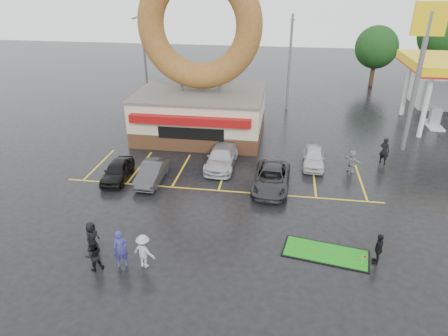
# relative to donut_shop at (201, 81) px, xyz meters

# --- Properties ---
(ground) EXTENTS (120.00, 120.00, 0.00)m
(ground) POSITION_rel_donut_shop_xyz_m (3.00, -12.97, -4.46)
(ground) COLOR black
(ground) RESTS_ON ground
(donut_shop) EXTENTS (10.20, 8.70, 13.50)m
(donut_shop) POSITION_rel_donut_shop_xyz_m (0.00, 0.00, 0.00)
(donut_shop) COLOR #472B19
(donut_shop) RESTS_ON ground
(shell_sign) EXTENTS (2.20, 0.36, 10.60)m
(shell_sign) POSITION_rel_donut_shop_xyz_m (16.00, -0.97, 2.91)
(shell_sign) COLOR slate
(shell_sign) RESTS_ON ground
(streetlight_left) EXTENTS (0.40, 2.21, 9.00)m
(streetlight_left) POSITION_rel_donut_shop_xyz_m (-7.00, 6.95, 0.32)
(streetlight_left) COLOR slate
(streetlight_left) RESTS_ON ground
(streetlight_mid) EXTENTS (0.40, 2.21, 9.00)m
(streetlight_mid) POSITION_rel_donut_shop_xyz_m (7.00, 7.95, 0.32)
(streetlight_mid) COLOR slate
(streetlight_mid) RESTS_ON ground
(streetlight_right) EXTENTS (0.40, 2.21, 9.00)m
(streetlight_right) POSITION_rel_donut_shop_xyz_m (19.00, 8.95, 0.32)
(streetlight_right) COLOR slate
(streetlight_right) RESTS_ON ground
(tree_far_c) EXTENTS (6.30, 6.30, 9.00)m
(tree_far_c) POSITION_rel_donut_shop_xyz_m (25.00, 21.03, 1.37)
(tree_far_c) COLOR #332114
(tree_far_c) RESTS_ON ground
(tree_far_d) EXTENTS (4.90, 4.90, 7.00)m
(tree_far_d) POSITION_rel_donut_shop_xyz_m (17.00, 19.03, 0.07)
(tree_far_d) COLOR #332114
(tree_far_d) RESTS_ON ground
(car_black) EXTENTS (1.70, 3.76, 1.25)m
(car_black) POSITION_rel_donut_shop_xyz_m (-3.77, -9.03, -3.84)
(car_black) COLOR black
(car_black) RESTS_ON ground
(car_dgrey) EXTENTS (1.40, 3.88, 1.27)m
(car_dgrey) POSITION_rel_donut_shop_xyz_m (-1.44, -8.97, -3.83)
(car_dgrey) COLOR #323134
(car_dgrey) RESTS_ON ground
(car_silver) EXTENTS (1.98, 4.72, 1.36)m
(car_silver) POSITION_rel_donut_shop_xyz_m (2.66, -6.03, -3.78)
(car_silver) COLOR #B1B1B6
(car_silver) RESTS_ON ground
(car_grey) EXTENTS (2.40, 4.85, 1.32)m
(car_grey) POSITION_rel_donut_shop_xyz_m (6.22, -8.71, -3.80)
(car_grey) COLOR #2C2C2E
(car_grey) RESTS_ON ground
(car_white) EXTENTS (1.64, 3.72, 1.25)m
(car_white) POSITION_rel_donut_shop_xyz_m (9.01, -4.97, -3.84)
(car_white) COLOR silver
(car_white) RESTS_ON ground
(person_blue) EXTENTS (0.79, 0.66, 1.83)m
(person_blue) POSITION_rel_donut_shop_xyz_m (-0.23, -17.25, -3.55)
(person_blue) COLOR navy
(person_blue) RESTS_ON ground
(person_blackjkt) EXTENTS (0.95, 0.91, 1.55)m
(person_blackjkt) POSITION_rel_donut_shop_xyz_m (-1.34, -17.71, -3.69)
(person_blackjkt) COLOR black
(person_blackjkt) RESTS_ON ground
(person_hoodie) EXTENTS (1.22, 0.90, 1.69)m
(person_hoodie) POSITION_rel_donut_shop_xyz_m (0.83, -17.17, -3.62)
(person_hoodie) COLOR #9B9A9D
(person_hoodie) RESTS_ON ground
(person_bystander) EXTENTS (0.62, 0.85, 1.61)m
(person_bystander) POSITION_rel_donut_shop_xyz_m (-2.03, -16.44, -3.66)
(person_bystander) COLOR black
(person_bystander) RESTS_ON ground
(person_cameraman) EXTENTS (0.55, 0.98, 1.57)m
(person_cameraman) POSITION_rel_donut_shop_xyz_m (11.43, -15.27, -3.68)
(person_cameraman) COLOR black
(person_cameraman) RESTS_ON ground
(person_walker_near) EXTENTS (1.31, 1.35, 1.54)m
(person_walker_near) POSITION_rel_donut_shop_xyz_m (11.51, -5.55, -3.70)
(person_walker_near) COLOR gray
(person_walker_near) RESTS_ON ground
(person_walker_far) EXTENTS (0.84, 0.81, 1.93)m
(person_walker_far) POSITION_rel_donut_shop_xyz_m (13.94, -3.82, -3.50)
(person_walker_far) COLOR black
(person_walker_far) RESTS_ON ground
(dumpster) EXTENTS (1.89, 1.34, 1.30)m
(dumpster) POSITION_rel_donut_shop_xyz_m (-4.50, -0.27, -3.81)
(dumpster) COLOR #183E18
(dumpster) RESTS_ON ground
(putting_green) EXTENTS (4.32, 2.44, 0.51)m
(putting_green) POSITION_rel_donut_shop_xyz_m (9.15, -14.98, -4.43)
(putting_green) COLOR black
(putting_green) RESTS_ON ground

